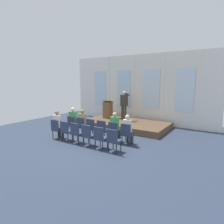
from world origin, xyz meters
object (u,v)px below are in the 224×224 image
Objects in this scene: chair_r1_c1 at (66,130)px; chair_r1_c4 at (100,136)px; chair_r1_c5 at (114,139)px; chair_r1_c3 at (88,134)px; audience_r0_c0 at (74,119)px; audience_r0_c4 at (115,126)px; chair_r0_c5 at (127,133)px; mic_stand at (121,114)px; audience_r0_c1 at (83,121)px; chair_r0_c3 at (103,129)px; chair_r0_c1 at (82,125)px; audience_r0_c5 at (128,128)px; audience_r1_c0 at (58,123)px; chair_r1_c2 at (77,132)px; lectern at (108,110)px; chair_r0_c4 at (114,131)px; chair_r1_c0 at (57,128)px; speaker at (124,103)px; chair_r0_c0 at (73,124)px; chair_r0_c2 at (92,127)px.

chair_r1_c1 and chair_r1_c4 have the same top height.
chair_r1_c3 is at bearing 180.00° from chair_r1_c5.
audience_r0_c0 is at bearing 149.25° from chair_r1_c3.
audience_r0_c4 is 1.45× the size of chair_r0_c5.
audience_r0_c0 is 1.47× the size of chair_r1_c4.
audience_r0_c4 is 0.68m from chair_r0_c5.
chair_r1_c1 is at bearing 180.00° from chair_r1_c3.
mic_stand reaches higher than chair_r1_c1.
audience_r0_c1 is 1.29m from chair_r0_c3.
chair_r0_c5 is at bearing 0.00° from chair_r0_c1.
audience_r0_c5 reaches higher than chair_r0_c5.
audience_r1_c0 is 1.30m from chair_r1_c2.
lectern is 3.05m from audience_r0_c1.
chair_r0_c4 and chair_r0_c5 have the same top height.
audience_r0_c0 is 1.47× the size of chair_r0_c1.
chair_r1_c4 is 1.00× the size of chair_r1_c5.
audience_r0_c5 reaches higher than chair_r1_c0.
audience_r0_c4 is at bearing 90.00° from chair_r0_c4.
lectern is 3.86m from audience_r0_c4.
chair_r0_c5 is at bearing -7.08° from audience_r0_c4.
chair_r0_c1 is 2.55m from chair_r0_c5.
audience_r0_c0 is 1.05× the size of audience_r0_c5.
chair_r0_c1 is at bearing -178.16° from audience_r0_c5.
audience_r1_c0 is 1.45× the size of chair_r1_c5.
speaker is 3.23m from chair_r0_c3.
audience_r0_c4 reaches higher than audience_r0_c5.
mic_stand is at bearing 116.56° from chair_r1_c5.
chair_r0_c4 is 2.76m from chair_r1_c0.
chair_r0_c0 is at bearing -92.12° from lectern.
mic_stand is 3.24m from audience_r0_c1.
chair_r1_c2 is (0.64, 0.00, 0.00)m from chair_r1_c1.
audience_r0_c5 is 1.16m from chair_r1_c5.
audience_r0_c5 is (2.18, -3.22, 0.05)m from mic_stand.
chair_r0_c3 is at bearing 180.00° from chair_r0_c5.
speaker is at bearing 100.56° from chair_r0_c3.
chair_r0_c1 is at bearing -177.63° from audience_r0_c4.
chair_r0_c4 is at bearing -2.43° from audience_r0_c1.
chair_r1_c5 is at bearing -90.00° from audience_r0_c5.
audience_r0_c1 is (-0.70, -2.98, -0.65)m from speaker.
chair_r0_c5 is (1.27, 0.00, 0.00)m from chair_r0_c3.
audience_r0_c5 is (-0.00, 0.08, 0.19)m from chair_r0_c5.
chair_r1_c5 is at bearing -63.44° from mic_stand.
audience_r0_c4 reaches higher than chair_r0_c5.
chair_r1_c1 is at bearing -155.89° from audience_r0_c5.
chair_r0_c2 is at bearing 140.28° from chair_r1_c4.
audience_r0_c0 is at bearing 177.65° from chair_r0_c3.
chair_r0_c2 and chair_r1_c5 have the same top height.
speaker is at bearing 111.54° from chair_r0_c4.
chair_r0_c1 is 1.00× the size of chair_r1_c3.
chair_r1_c5 is (1.85, -4.12, -0.85)m from speaker.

